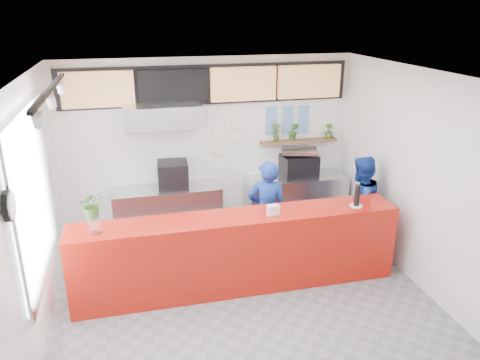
{
  "coord_description": "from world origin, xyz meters",
  "views": [
    {
      "loc": [
        -1.34,
        -5.18,
        3.74
      ],
      "look_at": [
        0.1,
        0.7,
        1.5
      ],
      "focal_mm": 35.0,
      "sensor_mm": 36.0,
      "label": 1
    }
  ],
  "objects_px": {
    "panini_oven": "(173,175)",
    "espresso_machine": "(299,166)",
    "service_counter": "(238,252)",
    "pepper_mill": "(357,195)",
    "staff_center": "(267,212)",
    "staff_right": "(359,205)"
  },
  "relations": [
    {
      "from": "espresso_machine",
      "to": "pepper_mill",
      "type": "relative_size",
      "value": 2.0
    },
    {
      "from": "service_counter",
      "to": "pepper_mill",
      "type": "distance_m",
      "value": 1.85
    },
    {
      "from": "espresso_machine",
      "to": "staff_center",
      "type": "distance_m",
      "value": 1.51
    },
    {
      "from": "panini_oven",
      "to": "staff_right",
      "type": "height_order",
      "value": "staff_right"
    },
    {
      "from": "service_counter",
      "to": "staff_center",
      "type": "height_order",
      "value": "staff_center"
    },
    {
      "from": "espresso_machine",
      "to": "staff_center",
      "type": "xyz_separation_m",
      "value": [
        -0.94,
        -1.15,
        -0.28
      ]
    },
    {
      "from": "staff_right",
      "to": "pepper_mill",
      "type": "distance_m",
      "value": 0.9
    },
    {
      "from": "panini_oven",
      "to": "espresso_machine",
      "type": "height_order",
      "value": "panini_oven"
    },
    {
      "from": "service_counter",
      "to": "espresso_machine",
      "type": "distance_m",
      "value": 2.43
    },
    {
      "from": "staff_center",
      "to": "espresso_machine",
      "type": "bearing_deg",
      "value": -116.73
    },
    {
      "from": "service_counter",
      "to": "pepper_mill",
      "type": "height_order",
      "value": "pepper_mill"
    },
    {
      "from": "service_counter",
      "to": "panini_oven",
      "type": "relative_size",
      "value": 9.16
    },
    {
      "from": "service_counter",
      "to": "staff_right",
      "type": "bearing_deg",
      "value": 15.15
    },
    {
      "from": "panini_oven",
      "to": "staff_center",
      "type": "height_order",
      "value": "staff_center"
    },
    {
      "from": "espresso_machine",
      "to": "pepper_mill",
      "type": "bearing_deg",
      "value": -88.15
    },
    {
      "from": "panini_oven",
      "to": "staff_center",
      "type": "relative_size",
      "value": 0.3
    },
    {
      "from": "staff_right",
      "to": "pepper_mill",
      "type": "xyz_separation_m",
      "value": [
        -0.41,
        -0.65,
        0.47
      ]
    },
    {
      "from": "service_counter",
      "to": "pepper_mill",
      "type": "relative_size",
      "value": 14.69
    },
    {
      "from": "staff_right",
      "to": "pepper_mill",
      "type": "height_order",
      "value": "staff_right"
    },
    {
      "from": "panini_oven",
      "to": "espresso_machine",
      "type": "relative_size",
      "value": 0.8
    },
    {
      "from": "staff_right",
      "to": "pepper_mill",
      "type": "relative_size",
      "value": 5.23
    },
    {
      "from": "service_counter",
      "to": "staff_right",
      "type": "height_order",
      "value": "staff_right"
    }
  ]
}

